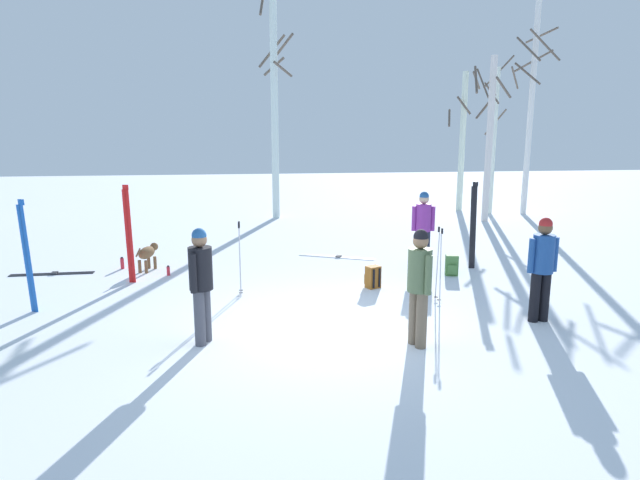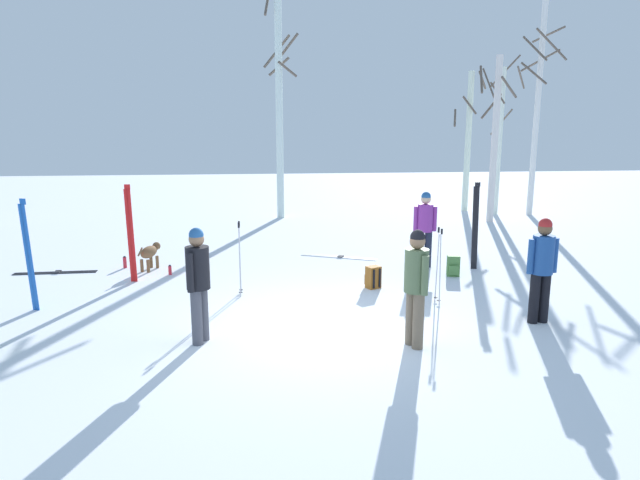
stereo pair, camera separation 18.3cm
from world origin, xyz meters
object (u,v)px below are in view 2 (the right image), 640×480
Objects in this scene: person_1 at (425,224)px; ski_pair_lying_1 at (56,273)px; person_0 at (198,278)px; person_3 at (416,281)px; backpack_1 at (373,277)px; birch_tree_5 at (538,99)px; person_2 at (542,264)px; water_bottle_0 at (125,262)px; ski_pair_planted_0 at (29,256)px; ski_pair_lying_0 at (339,257)px; ski_pair_planted_1 at (475,226)px; birch_tree_2 at (494,137)px; dog at (150,253)px; birch_tree_3 at (468,140)px; birch_tree_4 at (500,135)px; birch_tree_1 at (279,102)px; ski_poles_1 at (240,256)px; ski_pair_planted_2 at (131,234)px; ski_poles_0 at (439,263)px; water_bottle_1 at (170,270)px; backpack_0 at (453,266)px.

person_1 is 8.21m from ski_pair_lying_1.
person_0 is 3.12m from person_3.
birch_tree_5 is (7.62, 8.54, 3.89)m from backpack_1.
person_2 is 6.40× the size of water_bottle_0.
ski_pair_planted_0 is 1.08× the size of ski_pair_lying_0.
person_1 is at bearing 40.84° from person_0.
birch_tree_2 is at bearing 63.60° from ski_pair_planted_1.
dog is at bearing -19.21° from water_bottle_0.
ski_pair_lying_1 is at bearing -177.65° from dog.
ski_pair_planted_1 is at bearing -109.83° from birch_tree_3.
person_3 is at bearing -118.58° from birch_tree_2.
birch_tree_4 reaches higher than person_1.
ski_pair_lying_0 is (4.35, 0.68, -0.38)m from dog.
birch_tree_1 reaches higher than birch_tree_4.
birch_tree_4 reaches higher than person_0.
person_2 is 1.22× the size of ski_poles_1.
ski_pair_planted_2 is at bearing 116.32° from person_0.
person_2 is (5.36, 0.23, 0.00)m from person_0.
person_2 is at bearing -71.54° from birch_tree_1.
water_bottle_1 is at bearing 153.76° from ski_poles_0.
ski_pair_lying_1 is 3.94× the size of backpack_1.
dog is 1.16m from ski_pair_planted_2.
dog is at bearing 133.21° from person_3.
ski_pair_planted_1 is 7.89m from water_bottle_0.
ski_pair_lying_1 is 8.04× the size of water_bottle_1.
person_0 is 5.90m from ski_pair_lying_0.
birch_tree_4 is (6.43, 11.72, 1.87)m from person_3.
ski_pair_lying_0 is at bearing 50.80° from ski_poles_1.
birch_tree_5 reaches higher than ski_pair_planted_0.
person_2 is 8.53m from ski_pair_planted_0.
ski_pair_planted_2 is at bearing 152.45° from ski_poles_1.
water_bottle_1 is (-3.85, -1.19, 0.09)m from ski_pair_lying_0.
person_1 is 0.88× the size of ski_pair_planted_1.
birch_tree_4 is 1.75m from birch_tree_5.
ski_pair_planted_1 reaches higher than ski_poles_1.
ski_poles_1 is 0.18× the size of birch_tree_5.
person_3 is 3.90× the size of backpack_0.
water_bottle_0 is 13.67m from birch_tree_4.
water_bottle_1 is (-6.68, 0.25, -0.87)m from ski_pair_planted_1.
person_1 is 3.81m from person_2.
dog is 6.65m from backpack_0.
person_0 is 3.90× the size of backpack_0.
birch_tree_3 is (8.71, 12.19, 1.69)m from person_0.
person_2 and person_3 have the same top height.
ski_pair_lying_1 is 15.04m from birch_tree_4.
water_bottle_0 is 1.24× the size of water_bottle_1.
backpack_0 is (-0.37, 2.91, -0.77)m from person_2.
person_3 is at bearing -46.94° from water_bottle_1.
ski_poles_1 is 0.26× the size of birch_tree_2.
birch_tree_5 is at bearing 31.70° from birch_tree_2.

